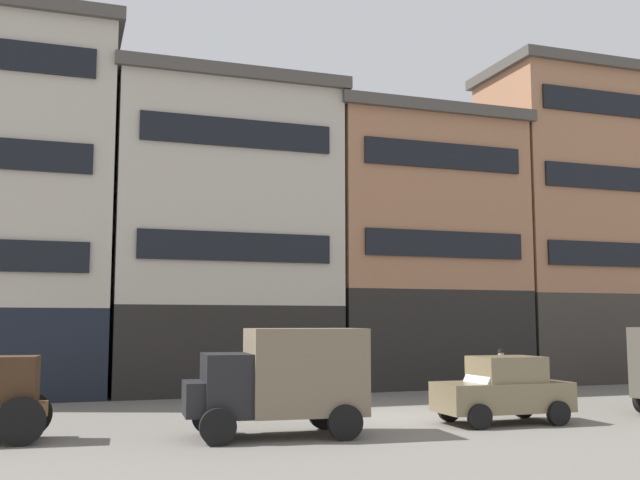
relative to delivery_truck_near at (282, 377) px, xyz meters
The scene contains 8 objects.
ground_plane 5.32m from the delivery_truck_near, 31.87° to the left, with size 120.00×120.00×0.00m, color slate.
building_center_left 13.34m from the delivery_truck_near, 85.46° to the left, with size 9.35×5.56×12.75m.
building_center_right 16.49m from the delivery_truck_near, 51.28° to the left, with size 9.16×5.56×12.18m.
building_far_right 22.68m from the delivery_truck_near, 34.40° to the left, with size 7.78×5.56×15.19m.
delivery_truck_near is the anchor object (origin of this frame).
sedan_dark 6.48m from the delivery_truck_near, ahead, with size 3.72×1.91×1.83m.
pedestrian_officer 11.55m from the delivery_truck_near, 30.55° to the left, with size 0.50×0.50×1.79m.
fire_hydrant_curbside 8.21m from the delivery_truck_near, 93.66° to the left, with size 0.24×0.24×0.83m.
Camera 1 is at (-9.41, -20.47, 2.78)m, focal length 41.67 mm.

